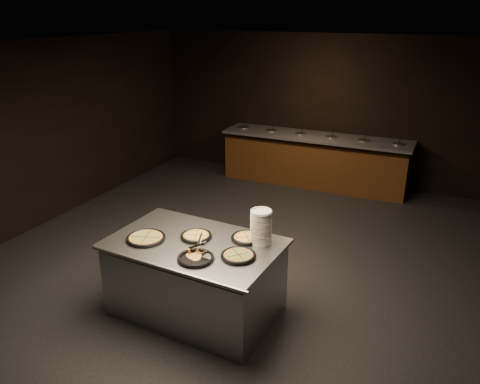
{
  "coord_description": "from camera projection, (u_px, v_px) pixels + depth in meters",
  "views": [
    {
      "loc": [
        2.39,
        -5.17,
        3.28
      ],
      "look_at": [
        -0.13,
        0.3,
        0.95
      ],
      "focal_mm": 35.0,
      "sensor_mm": 36.0,
      "label": 1
    }
  ],
  "objects": [
    {
      "name": "server_right",
      "position": [
        200.0,
        249.0,
        4.85
      ],
      "size": [
        0.32,
        0.1,
        0.15
      ],
      "rotation": [
        0.0,
        0.0,
        -0.13
      ],
      "color": "silver",
      "rests_on": "serving_counter"
    },
    {
      "name": "salad_bar",
      "position": [
        314.0,
        163.0,
        9.35
      ],
      "size": [
        3.7,
        0.83,
        1.18
      ],
      "color": "brown",
      "rests_on": "ground"
    },
    {
      "name": "pan_cheese_whole",
      "position": [
        196.0,
        236.0,
        5.26
      ],
      "size": [
        0.36,
        0.36,
        0.04
      ],
      "rotation": [
        0.0,
        0.0,
        0.37
      ],
      "color": "black",
      "rests_on": "serving_counter"
    },
    {
      "name": "plate_stack",
      "position": [
        261.0,
        227.0,
        5.06
      ],
      "size": [
        0.23,
        0.23,
        0.39
      ],
      "primitive_type": "cylinder",
      "color": "white",
      "rests_on": "serving_counter"
    },
    {
      "name": "room",
      "position": [
        239.0,
        165.0,
        5.97
      ],
      "size": [
        7.02,
        8.02,
        2.92
      ],
      "color": "black",
      "rests_on": "ground"
    },
    {
      "name": "server_left",
      "position": [
        200.0,
        241.0,
        5.03
      ],
      "size": [
        0.12,
        0.31,
        0.15
      ],
      "rotation": [
        0.0,
        0.0,
        1.83
      ],
      "color": "silver",
      "rests_on": "serving_counter"
    },
    {
      "name": "serving_counter",
      "position": [
        196.0,
        279.0,
        5.33
      ],
      "size": [
        1.95,
        1.31,
        0.9
      ],
      "rotation": [
        0.0,
        0.0,
        -0.06
      ],
      "color": "silver",
      "rests_on": "ground"
    },
    {
      "name": "pan_cheese_slices_a",
      "position": [
        247.0,
        238.0,
        5.22
      ],
      "size": [
        0.36,
        0.36,
        0.04
      ],
      "rotation": [
        0.0,
        0.0,
        0.65
      ],
      "color": "black",
      "rests_on": "serving_counter"
    },
    {
      "name": "pan_veggie_slices",
      "position": [
        238.0,
        255.0,
        4.84
      ],
      "size": [
        0.37,
        0.37,
        0.04
      ],
      "rotation": [
        0.0,
        0.0,
        -0.7
      ],
      "color": "black",
      "rests_on": "serving_counter"
    },
    {
      "name": "pan_veggie_whole",
      "position": [
        146.0,
        238.0,
        5.21
      ],
      "size": [
        0.44,
        0.44,
        0.04
      ],
      "rotation": [
        0.0,
        0.0,
        0.31
      ],
      "color": "black",
      "rests_on": "serving_counter"
    },
    {
      "name": "pan_cheese_slices_b",
      "position": [
        196.0,
        258.0,
        4.79
      ],
      "size": [
        0.38,
        0.38,
        0.04
      ],
      "rotation": [
        0.0,
        0.0,
        1.87
      ],
      "color": "black",
      "rests_on": "serving_counter"
    }
  ]
}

